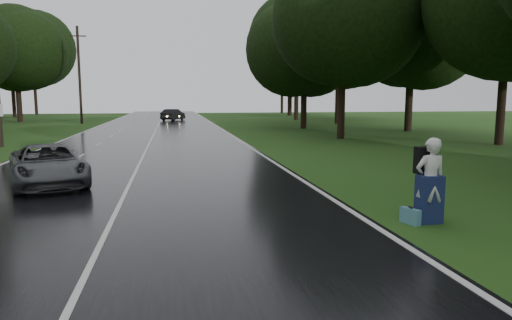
{
  "coord_description": "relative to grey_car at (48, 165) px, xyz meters",
  "views": [
    {
      "loc": [
        1.43,
        -9.11,
        2.87
      ],
      "look_at": [
        3.77,
        3.74,
        1.1
      ],
      "focal_mm": 32.38,
      "sensor_mm": 36.0,
      "label": 1
    }
  ],
  "objects": [
    {
      "name": "tree_right_e",
      "position": [
        16.17,
        26.02,
        -0.7
      ],
      "size": [
        7.71,
        7.71,
        12.05
      ],
      "primitive_type": null,
      "color": "black",
      "rests_on": "ground"
    },
    {
      "name": "road",
      "position": [
        2.59,
        13.27,
        -0.68
      ],
      "size": [
        12.0,
        140.0,
        0.04
      ],
      "primitive_type": "cube",
      "color": "black",
      "rests_on": "ground"
    },
    {
      "name": "hitchhiker",
      "position": [
        9.8,
        -6.32,
        0.22
      ],
      "size": [
        0.73,
        0.66,
        1.98
      ],
      "color": "silver",
      "rests_on": "ground"
    },
    {
      "name": "suitcase",
      "position": [
        9.33,
        -6.37,
        -0.52
      ],
      "size": [
        0.32,
        0.53,
        0.36
      ],
      "primitive_type": "cube",
      "rotation": [
        0.0,
        0.0,
        0.36
      ],
      "color": "teal",
      "rests_on": "ground"
    },
    {
      "name": "utility_pole_mid",
      "position": [
        -5.91,
        13.38,
        -0.7
      ],
      "size": [
        1.8,
        0.28,
        10.86
      ],
      "primitive_type": null,
      "color": "black",
      "rests_on": "ground"
    },
    {
      "name": "tree_right_f",
      "position": [
        19.92,
        42.41,
        -0.7
      ],
      "size": [
        10.96,
        10.96,
        17.12
      ],
      "primitive_type": null,
      "color": "black",
      "rests_on": "ground"
    },
    {
      "name": "tree_right_d",
      "position": [
        15.7,
        15.02,
        -0.7
      ],
      "size": [
        9.15,
        9.15,
        14.3
      ],
      "primitive_type": null,
      "color": "black",
      "rests_on": "ground"
    },
    {
      "name": "far_car",
      "position": [
        4.16,
        42.69,
        0.06
      ],
      "size": [
        3.13,
        4.59,
        1.43
      ],
      "primitive_type": "imported",
      "rotation": [
        0.0,
        0.0,
        2.73
      ],
      "color": "black",
      "rests_on": "road"
    },
    {
      "name": "ground",
      "position": [
        2.59,
        -6.73,
        -0.7
      ],
      "size": [
        160.0,
        160.0,
        0.0
      ],
      "primitive_type": "plane",
      "color": "#254A16",
      "rests_on": "ground"
    },
    {
      "name": "lane_center",
      "position": [
        2.59,
        13.27,
        -0.65
      ],
      "size": [
        0.12,
        140.0,
        0.01
      ],
      "primitive_type": "cube",
      "color": "silver",
      "rests_on": "road"
    },
    {
      "name": "utility_pole_far",
      "position": [
        -5.91,
        38.37,
        -0.7
      ],
      "size": [
        1.8,
        0.28,
        10.6
      ],
      "primitive_type": null,
      "color": "black",
      "rests_on": "ground"
    },
    {
      "name": "grey_car",
      "position": [
        0.0,
        0.0,
        0.0
      ],
      "size": [
        3.56,
        5.19,
        1.32
      ],
      "primitive_type": "imported",
      "rotation": [
        0.0,
        0.0,
        0.32
      ],
      "color": "#515557",
      "rests_on": "road"
    },
    {
      "name": "tree_left_f",
      "position": [
        -13.67,
        42.98,
        -0.7
      ],
      "size": [
        9.28,
        9.28,
        14.5
      ],
      "primitive_type": null,
      "color": "black",
      "rests_on": "ground"
    }
  ]
}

